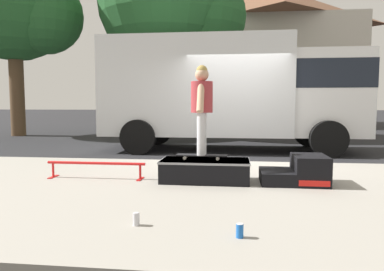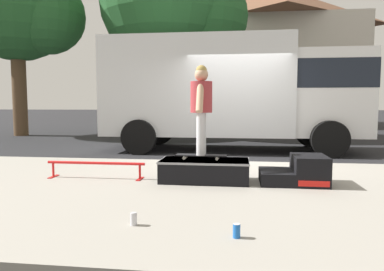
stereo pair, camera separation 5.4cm
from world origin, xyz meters
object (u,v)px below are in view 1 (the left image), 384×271
soda_can (136,219)px  soda_can_b (240,231)px  skater_kid (202,102)px  kicker_ramp (299,172)px  street_tree_main (20,5)px  skate_box (205,170)px  street_tree_neighbour (173,5)px  grind_rail (96,166)px  skateboard (202,155)px  box_truck (232,89)px

soda_can → soda_can_b: same height
skater_kid → soda_can: bearing=-101.6°
kicker_ramp → street_tree_main: street_tree_main is taller
kicker_ramp → skater_kid: size_ratio=0.70×
skate_box → street_tree_neighbour: bearing=102.7°
street_tree_main → skate_box: bearing=-45.9°
skater_kid → grind_rail: bearing=-178.1°
skate_box → street_tree_neighbour: (-2.03, 8.99, 4.90)m
skate_box → soda_can_b: size_ratio=10.65×
soda_can_b → street_tree_neighbour: bearing=102.6°
soda_can_b → kicker_ramp: bearing=68.5°
street_tree_neighbour → skateboard: bearing=-77.6°
skate_box → kicker_ramp: 1.40m
kicker_ramp → skater_kid: 1.78m
soda_can → box_truck: bearing=82.8°
skate_box → street_tree_main: street_tree_main is taller
kicker_ramp → skate_box: bearing=180.0°
grind_rail → skateboard: (1.67, 0.06, 0.19)m
skater_kid → soda_can_b: skater_kid is taller
kicker_ramp → street_tree_neighbour: bearing=110.8°
skate_box → kicker_ramp: bearing=-0.0°
skate_box → soda_can: bearing=-103.4°
skate_box → street_tree_neighbour: street_tree_neighbour is taller
kicker_ramp → skater_kid: skater_kid is taller
skateboard → soda_can: bearing=-101.6°
grind_rail → street_tree_main: bearing=127.3°
box_truck → soda_can_b: bearing=-88.9°
skate_box → box_truck: (0.36, 4.69, 1.40)m
grind_rail → skateboard: size_ratio=2.03×
soda_can → street_tree_neighbour: size_ratio=0.02×
skateboard → street_tree_main: size_ratio=0.10×
grind_rail → skater_kid: (1.67, 0.06, 1.00)m
kicker_ramp → soda_can: kicker_ramp is taller
street_tree_main → street_tree_neighbour: size_ratio=0.96×
kicker_ramp → soda_can_b: kicker_ramp is taller
skate_box → box_truck: size_ratio=0.19×
street_tree_main → kicker_ramp: bearing=-41.3°
skate_box → soda_can_b: (0.49, -2.29, -0.11)m
skate_box → soda_can_b: bearing=-77.8°
street_tree_main → soda_can: bearing=-54.0°
soda_can → box_truck: box_truck is taller
skateboard → soda_can_b: (0.55, -2.35, -0.32)m
skate_box → soda_can: size_ratio=10.65×
kicker_ramp → soda_can_b: 2.46m
kicker_ramp → box_truck: size_ratio=0.14×
skate_box → grind_rail: bearing=-179.9°
soda_can_b → box_truck: 7.15m
skate_box → box_truck: box_truck is taller
skater_kid → soda_can_b: (0.55, -2.35, -1.13)m
grind_rail → street_tree_main: 11.53m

